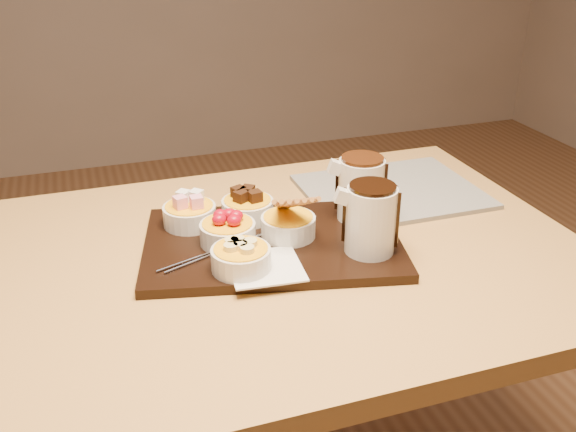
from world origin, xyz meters
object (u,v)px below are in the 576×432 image
object	(u,v)px
dining_table	(257,301)
pitcher_milk_chocolate	(361,190)
pitcher_dark_chocolate	(371,220)
bowl_strawberries	(228,233)
serving_board	(272,243)
newspaper	(391,191)

from	to	relation	value
dining_table	pitcher_milk_chocolate	distance (m)	0.29
pitcher_milk_chocolate	pitcher_dark_chocolate	bearing A→B (deg)	-94.40
bowl_strawberries	pitcher_dark_chocolate	distance (m)	0.25
dining_table	pitcher_milk_chocolate	size ratio (longest dim) A/B	10.08
serving_board	pitcher_milk_chocolate	size ratio (longest dim) A/B	3.86
bowl_strawberries	pitcher_dark_chocolate	world-z (taller)	pitcher_dark_chocolate
pitcher_dark_chocolate	pitcher_milk_chocolate	world-z (taller)	same
dining_table	pitcher_dark_chocolate	size ratio (longest dim) A/B	10.08
newspaper	pitcher_dark_chocolate	bearing A→B (deg)	-124.51
pitcher_milk_chocolate	newspaper	size ratio (longest dim) A/B	0.33
pitcher_milk_chocolate	newspaper	bearing A→B (deg)	55.15
bowl_strawberries	newspaper	distance (m)	0.42
dining_table	pitcher_dark_chocolate	distance (m)	0.27
dining_table	serving_board	distance (m)	0.11
pitcher_milk_chocolate	bowl_strawberries	bearing A→B (deg)	-163.61
dining_table	serving_board	size ratio (longest dim) A/B	2.61
newspaper	dining_table	bearing A→B (deg)	-154.73
serving_board	bowl_strawberries	distance (m)	0.08
dining_table	newspaper	size ratio (longest dim) A/B	3.28
pitcher_dark_chocolate	pitcher_milk_chocolate	bearing A→B (deg)	85.60
pitcher_milk_chocolate	serving_board	bearing A→B (deg)	-158.20
bowl_strawberries	pitcher_milk_chocolate	bearing A→B (deg)	3.73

